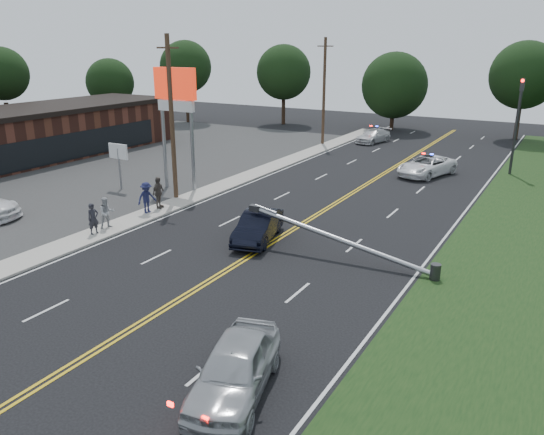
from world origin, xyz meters
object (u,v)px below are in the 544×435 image
Objects in this scene: waiting_sedan at (235,368)px; utility_pole_mid at (172,119)px; traffic_signal at (517,118)px; pylon_sign at (176,99)px; small_sign at (119,155)px; utility_pole_far at (324,92)px; bystander_c at (147,198)px; bystander_d at (158,193)px; bystander_a at (93,219)px; bystander_b at (107,213)px; crashed_sedan at (258,226)px; fallen_streetlight at (349,242)px; emergency_b at (373,136)px; emergency_a at (427,166)px.

utility_pole_mid is at bearing 118.34° from waiting_sedan.
pylon_sign is at bearing -139.61° from traffic_signal.
utility_pole_far is at bearing 77.69° from small_sign.
bystander_c is 1.05m from bystander_d.
utility_pole_far is at bearing 86.28° from pylon_sign.
small_sign reaches higher than waiting_sedan.
utility_pole_mid is at bearing 19.30° from bystander_a.
bystander_b is 0.92× the size of bystander_c.
pylon_sign is 4.25× the size of bystander_d.
bystander_d is at bearing 154.88° from crashed_sedan.
utility_pole_far reaches higher than traffic_signal.
utility_pole_mid is at bearing -90.00° from utility_pole_far.
fallen_streetlight is 2.08× the size of emergency_b.
bystander_b reaches higher than crashed_sedan.
fallen_streetlight is at bearing -17.86° from crashed_sedan.
pylon_sign is 1.13× the size of traffic_signal.
emergency_a is at bearing -32.32° from utility_pole_far.
fallen_streetlight is at bearing -51.30° from bystander_b.
emergency_b is 2.39× the size of bystander_d.
bystander_d is (-0.06, 1.05, 0.04)m from bystander_c.
bystander_a reaches higher than emergency_a.
traffic_signal is at bearing -22.87° from bystander_c.
pylon_sign is at bearing 29.74° from small_sign.
small_sign is 0.70× the size of crashed_sedan.
fallen_streetlight is at bearing 78.68° from waiting_sedan.
waiting_sedan is at bearing -76.20° from crashed_sedan.
utility_pole_mid is 6.01× the size of bystander_b.
bystander_b is at bearing -101.07° from emergency_a.
small_sign is (-3.50, -2.00, -3.66)m from pylon_sign.
crashed_sedan reaches higher than emergency_b.
bystander_a is (-13.50, 7.10, 0.14)m from waiting_sedan.
traffic_signal is 0.70× the size of utility_pole_mid.
bystander_b is (5.49, -6.40, -1.38)m from small_sign.
bystander_b is at bearing -83.63° from emergency_b.
traffic_signal is at bearing -17.23° from emergency_b.
crashed_sedan is 0.99× the size of emergency_b.
fallen_streetlight is 18.38m from emergency_a.
utility_pole_mid is 4.68m from bystander_d.
fallen_streetlight is at bearing -62.76° from utility_pole_far.
utility_pole_mid reaches higher than waiting_sedan.
pylon_sign reaches higher than bystander_d.
bystander_c is (0.69, -3.36, -4.06)m from utility_pole_mid.
utility_pole_mid reaches higher than bystander_d.
waiting_sedan is at bearing -68.62° from utility_pole_far.
bystander_a is at bearing -99.71° from emergency_a.
small_sign is 1.86× the size of bystander_b.
emergency_b is 2.70× the size of bystander_b.
utility_pole_mid is (-17.50, -18.00, 0.88)m from traffic_signal.
small_sign is at bearing -150.26° from pylon_sign.
pylon_sign is 23.29m from waiting_sedan.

